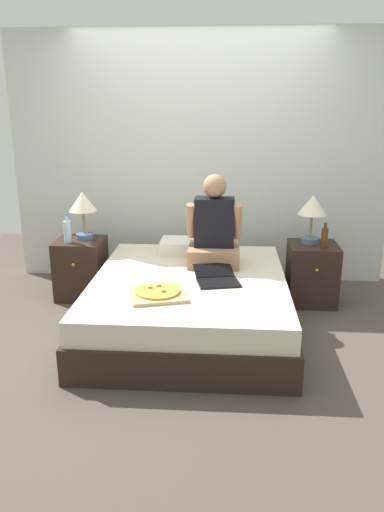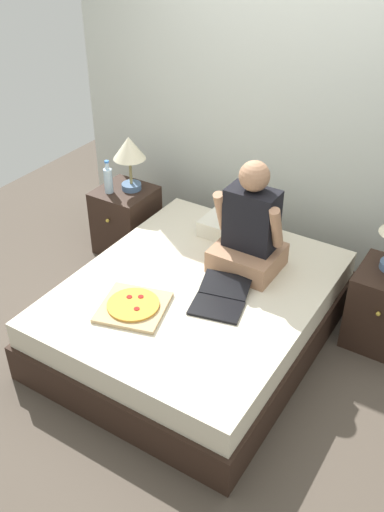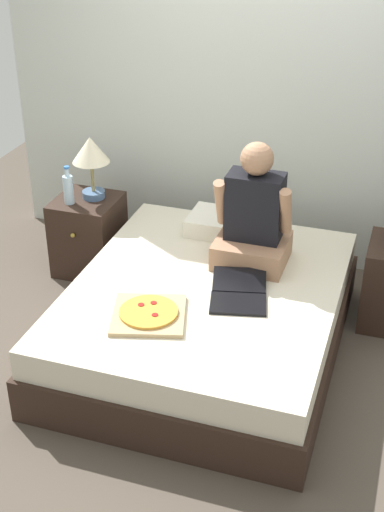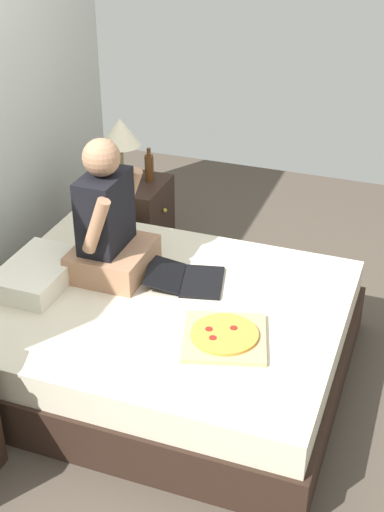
{
  "view_description": "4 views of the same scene",
  "coord_description": "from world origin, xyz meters",
  "views": [
    {
      "loc": [
        0.29,
        -3.81,
        1.82
      ],
      "look_at": [
        0.03,
        -0.08,
        0.66
      ],
      "focal_mm": 35.0,
      "sensor_mm": 36.0,
      "label": 1
    },
    {
      "loc": [
        1.57,
        -2.56,
        2.72
      ],
      "look_at": [
        -0.06,
        0.04,
        0.64
      ],
      "focal_mm": 40.0,
      "sensor_mm": 36.0,
      "label": 2
    },
    {
      "loc": [
        1.05,
        -3.44,
        2.7
      ],
      "look_at": [
        -0.05,
        -0.12,
        0.71
      ],
      "focal_mm": 50.0,
      "sensor_mm": 36.0,
      "label": 3
    },
    {
      "loc": [
        -2.86,
        -1.22,
        2.54
      ],
      "look_at": [
        -0.04,
        -0.19,
        0.79
      ],
      "focal_mm": 50.0,
      "sensor_mm": 36.0,
      "label": 4
    }
  ],
  "objects": [
    {
      "name": "lamp_on_left_nightstand",
      "position": [
        -1.06,
        0.71,
        0.89
      ],
      "size": [
        0.26,
        0.26,
        0.45
      ],
      "color": "#4C6B93",
      "rests_on": "nightstand_left"
    },
    {
      "name": "person_seated",
      "position": [
        0.19,
        0.38,
        0.74
      ],
      "size": [
        0.47,
        0.4,
        0.78
      ],
      "color": "#A37556",
      "rests_on": "bed"
    },
    {
      "name": "laptop",
      "position": [
        0.22,
        -0.08,
        0.47
      ],
      "size": [
        0.4,
        0.48,
        0.07
      ],
      "color": "black",
      "rests_on": "bed"
    },
    {
      "name": "bed",
      "position": [
        0.0,
        0.0,
        0.22
      ],
      "size": [
        1.6,
        1.94,
        0.45
      ],
      "color": "black",
      "rests_on": "ground"
    },
    {
      "name": "wall_back",
      "position": [
        0.0,
        1.33,
        1.25
      ],
      "size": [
        3.83,
        0.12,
        2.5
      ],
      "primitive_type": "cube",
      "color": "silver",
      "rests_on": "ground"
    },
    {
      "name": "pizza_box",
      "position": [
        -0.2,
        -0.42,
        0.47
      ],
      "size": [
        0.49,
        0.49,
        0.05
      ],
      "color": "tan",
      "rests_on": "bed"
    },
    {
      "name": "nightstand_left",
      "position": [
        -1.1,
        0.66,
        0.28
      ],
      "size": [
        0.44,
        0.47,
        0.56
      ],
      "color": "black",
      "rests_on": "ground"
    },
    {
      "name": "water_bottle",
      "position": [
        -1.18,
        0.57,
        0.68
      ],
      "size": [
        0.07,
        0.07,
        0.28
      ],
      "color": "silver",
      "rests_on": "nightstand_left"
    },
    {
      "name": "ground_plane",
      "position": [
        0.0,
        0.0,
        0.0
      ],
      "size": [
        5.83,
        5.83,
        0.0
      ],
      "primitive_type": "plane",
      "color": "#4C4238"
    },
    {
      "name": "pillow",
      "position": [
        -0.06,
        0.69,
        0.51
      ],
      "size": [
        0.52,
        0.34,
        0.12
      ],
      "primitive_type": "cube",
      "color": "silver",
      "rests_on": "bed"
    }
  ]
}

